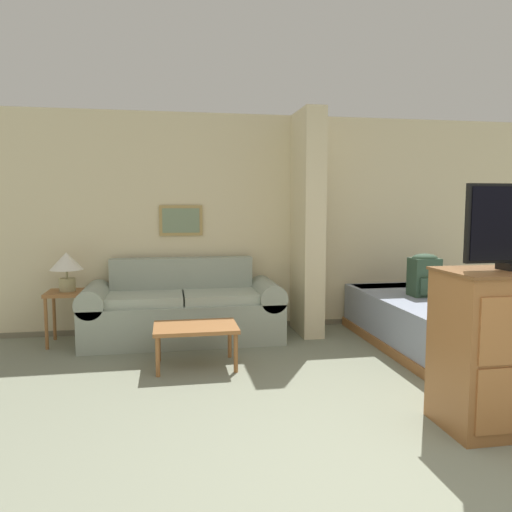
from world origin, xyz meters
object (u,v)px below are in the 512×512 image
coffee_table (196,330)px  table_lamp (67,265)px  couch (183,310)px  backpack (424,274)px  bed (440,320)px

coffee_table → table_lamp: (-1.33, 1.03, 0.52)m
couch → backpack: 2.69m
couch → backpack: bearing=-13.3°
bed → coffee_table: bearing=-173.5°
coffee_table → bed: bearing=6.5°
coffee_table → bed: size_ratio=0.37×
couch → coffee_table: bearing=-85.1°
couch → bed: 2.84m
backpack → coffee_table: bearing=-171.7°
coffee_table → backpack: backpack is taller
bed → backpack: (-0.17, 0.06, 0.50)m
couch → coffee_table: couch is taller
coffee_table → backpack: (2.50, 0.36, 0.42)m
bed → backpack: bearing=160.5°
bed → backpack: 0.53m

